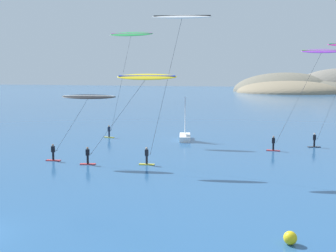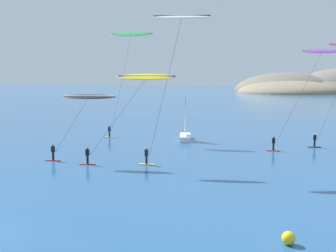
% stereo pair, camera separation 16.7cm
% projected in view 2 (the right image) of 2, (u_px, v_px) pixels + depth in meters
% --- Properties ---
extents(headland_island, '(79.89, 69.65, 24.17)m').
position_uv_depth(headland_island, '(308.00, 92.00, 218.72)').
color(headland_island, slate).
rests_on(headland_island, ground).
extents(sailboat_near, '(2.75, 5.92, 5.70)m').
position_uv_depth(sailboat_near, '(185.00, 135.00, 56.23)').
color(sailboat_near, white).
rests_on(sailboat_near, ground).
extents(kitesurfer_purple, '(7.85, 2.30, 11.54)m').
position_uv_depth(kitesurfer_purple, '(318.00, 59.00, 45.99)').
color(kitesurfer_purple, red).
rests_on(kitesurfer_purple, ground).
extents(kitesurfer_green, '(7.13, 2.05, 14.41)m').
position_uv_depth(kitesurfer_green, '(130.00, 41.00, 55.92)').
color(kitesurfer_green, yellow).
rests_on(kitesurfer_green, ground).
extents(kitesurfer_black, '(7.43, 2.15, 6.77)m').
position_uv_depth(kitesurfer_black, '(85.00, 102.00, 41.15)').
color(kitesurfer_black, red).
rests_on(kitesurfer_black, ground).
extents(kitesurfer_white, '(6.84, 2.62, 14.22)m').
position_uv_depth(kitesurfer_white, '(179.00, 30.00, 38.79)').
color(kitesurfer_white, yellow).
rests_on(kitesurfer_white, ground).
extents(kitesurfer_yellow, '(9.40, 2.65, 8.79)m').
position_uv_depth(kitesurfer_yellow, '(141.00, 84.00, 38.98)').
color(kitesurfer_yellow, red).
rests_on(kitesurfer_yellow, ground).
extents(marker_buoy, '(0.70, 0.70, 0.70)m').
position_uv_depth(marker_buoy, '(289.00, 238.00, 21.38)').
color(marker_buoy, yellow).
rests_on(marker_buoy, ground).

